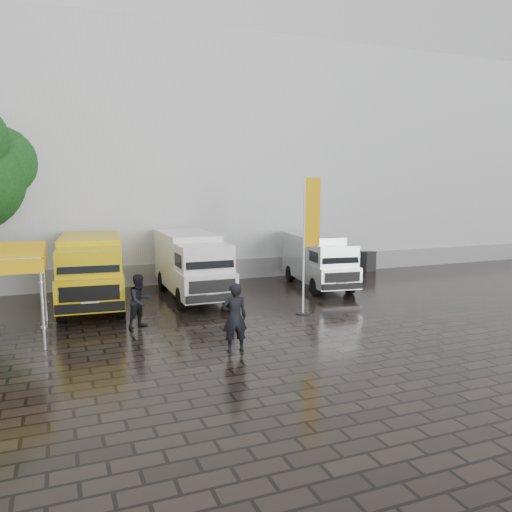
{
  "coord_description": "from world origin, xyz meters",
  "views": [
    {
      "loc": [
        -7.61,
        -15.26,
        4.59
      ],
      "look_at": [
        -0.64,
        2.2,
        1.96
      ],
      "focal_mm": 35.0,
      "sensor_mm": 36.0,
      "label": 1
    }
  ],
  "objects_px": {
    "person_front": "(235,317)",
    "person_tent": "(140,301)",
    "flagpole": "(309,235)",
    "van_silver": "(318,261)",
    "wheelie_bin": "(368,261)",
    "van_yellow": "(91,273)",
    "van_white": "(192,266)"
  },
  "relations": [
    {
      "from": "person_front",
      "to": "person_tent",
      "type": "xyz_separation_m",
      "value": [
        -2.07,
        3.42,
        -0.09
      ]
    },
    {
      "from": "wheelie_bin",
      "to": "van_white",
      "type": "bearing_deg",
      "value": -163.8
    },
    {
      "from": "person_front",
      "to": "person_tent",
      "type": "distance_m",
      "value": 4.0
    },
    {
      "from": "flagpole",
      "to": "van_white",
      "type": "bearing_deg",
      "value": 127.59
    },
    {
      "from": "van_white",
      "to": "wheelie_bin",
      "type": "height_order",
      "value": "van_white"
    },
    {
      "from": "van_yellow",
      "to": "flagpole",
      "type": "distance_m",
      "value": 8.34
    },
    {
      "from": "flagpole",
      "to": "person_front",
      "type": "relative_size",
      "value": 2.6
    },
    {
      "from": "van_white",
      "to": "person_tent",
      "type": "bearing_deg",
      "value": -124.93
    },
    {
      "from": "van_yellow",
      "to": "wheelie_bin",
      "type": "height_order",
      "value": "van_yellow"
    },
    {
      "from": "wheelie_bin",
      "to": "person_tent",
      "type": "height_order",
      "value": "person_tent"
    },
    {
      "from": "van_white",
      "to": "person_tent",
      "type": "distance_m",
      "value": 4.68
    },
    {
      "from": "person_front",
      "to": "van_yellow",
      "type": "bearing_deg",
      "value": -58.47
    },
    {
      "from": "van_silver",
      "to": "wheelie_bin",
      "type": "xyz_separation_m",
      "value": [
        4.67,
        2.81,
        -0.63
      ]
    },
    {
      "from": "wheelie_bin",
      "to": "person_tent",
      "type": "relative_size",
      "value": 0.61
    },
    {
      "from": "van_silver",
      "to": "person_front",
      "type": "xyz_separation_m",
      "value": [
        -6.58,
        -7.21,
        -0.19
      ]
    },
    {
      "from": "flagpole",
      "to": "van_silver",
      "type": "bearing_deg",
      "value": 57.03
    },
    {
      "from": "van_yellow",
      "to": "flagpole",
      "type": "xyz_separation_m",
      "value": [
        7.22,
        -3.9,
        1.52
      ]
    },
    {
      "from": "van_silver",
      "to": "flagpole",
      "type": "bearing_deg",
      "value": -115.52
    },
    {
      "from": "wheelie_bin",
      "to": "person_front",
      "type": "xyz_separation_m",
      "value": [
        -11.26,
        -10.02,
        0.44
      ]
    },
    {
      "from": "wheelie_bin",
      "to": "person_front",
      "type": "relative_size",
      "value": 0.55
    },
    {
      "from": "van_yellow",
      "to": "van_white",
      "type": "distance_m",
      "value": 4.01
    },
    {
      "from": "flagpole",
      "to": "wheelie_bin",
      "type": "xyz_separation_m",
      "value": [
        7.39,
        6.99,
        -2.32
      ]
    },
    {
      "from": "van_white",
      "to": "flagpole",
      "type": "bearing_deg",
      "value": -51.67
    },
    {
      "from": "van_yellow",
      "to": "wheelie_bin",
      "type": "relative_size",
      "value": 5.37
    },
    {
      "from": "person_tent",
      "to": "wheelie_bin",
      "type": "bearing_deg",
      "value": -4.22
    },
    {
      "from": "flagpole",
      "to": "person_tent",
      "type": "height_order",
      "value": "flagpole"
    },
    {
      "from": "van_white",
      "to": "flagpole",
      "type": "height_order",
      "value": "flagpole"
    },
    {
      "from": "van_white",
      "to": "van_silver",
      "type": "xyz_separation_m",
      "value": [
        5.93,
        0.0,
        -0.15
      ]
    },
    {
      "from": "van_white",
      "to": "person_tent",
      "type": "height_order",
      "value": "van_white"
    },
    {
      "from": "van_yellow",
      "to": "van_white",
      "type": "height_order",
      "value": "van_yellow"
    },
    {
      "from": "flagpole",
      "to": "person_front",
      "type": "bearing_deg",
      "value": -141.99
    },
    {
      "from": "van_yellow",
      "to": "van_silver",
      "type": "height_order",
      "value": "van_yellow"
    }
  ]
}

